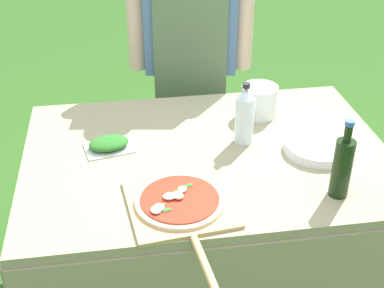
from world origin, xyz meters
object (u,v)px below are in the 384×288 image
(person_cook, at_px, (190,40))
(water_bottle, at_px, (245,115))
(plate_stack, at_px, (319,147))
(mixing_tub, at_px, (259,101))
(herb_container, at_px, (109,144))
(prep_table, at_px, (207,171))
(pizza_on_peel, at_px, (180,204))
(oil_bottle, at_px, (342,166))

(person_cook, height_order, water_bottle, person_cook)
(person_cook, relative_size, plate_stack, 5.95)
(person_cook, distance_m, mixing_tub, 0.51)
(person_cook, distance_m, herb_container, 0.76)
(prep_table, distance_m, person_cook, 0.75)
(herb_container, xyz_separation_m, plate_stack, (0.76, -0.14, -0.00))
(herb_container, bearing_deg, pizza_on_peel, -61.28)
(mixing_tub, bearing_deg, prep_table, -135.55)
(person_cook, height_order, oil_bottle, person_cook)
(herb_container, bearing_deg, plate_stack, -10.06)
(prep_table, distance_m, herb_container, 0.38)
(water_bottle, height_order, mixing_tub, water_bottle)
(pizza_on_peel, bearing_deg, person_cook, 73.22)
(person_cook, xyz_separation_m, mixing_tub, (0.22, -0.45, -0.11))
(plate_stack, bearing_deg, mixing_tub, 115.08)
(person_cook, relative_size, water_bottle, 6.33)
(oil_bottle, height_order, water_bottle, oil_bottle)
(pizza_on_peel, bearing_deg, oil_bottle, -7.22)
(water_bottle, distance_m, herb_container, 0.51)
(herb_container, distance_m, plate_stack, 0.78)
(prep_table, height_order, plate_stack, plate_stack)
(person_cook, height_order, herb_container, person_cook)
(herb_container, bearing_deg, oil_bottle, -28.59)
(oil_bottle, bearing_deg, mixing_tub, 101.21)
(herb_container, distance_m, mixing_tub, 0.64)
(person_cook, height_order, pizza_on_peel, person_cook)
(oil_bottle, height_order, herb_container, oil_bottle)
(mixing_tub, bearing_deg, person_cook, 115.97)
(oil_bottle, relative_size, plate_stack, 1.06)
(prep_table, height_order, herb_container, herb_container)
(prep_table, xyz_separation_m, mixing_tub, (0.26, 0.26, 0.15))
(pizza_on_peel, height_order, mixing_tub, mixing_tub)
(prep_table, bearing_deg, pizza_on_peel, -114.48)
(person_cook, bearing_deg, mixing_tub, 124.48)
(pizza_on_peel, height_order, herb_container, pizza_on_peel)
(pizza_on_peel, relative_size, mixing_tub, 3.77)
(oil_bottle, bearing_deg, herb_container, 151.41)
(prep_table, relative_size, plate_stack, 5.24)
(oil_bottle, bearing_deg, plate_stack, 83.08)
(oil_bottle, xyz_separation_m, herb_container, (-0.73, 0.40, -0.09))
(water_bottle, bearing_deg, herb_container, 176.98)
(prep_table, xyz_separation_m, water_bottle, (0.15, 0.05, 0.20))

